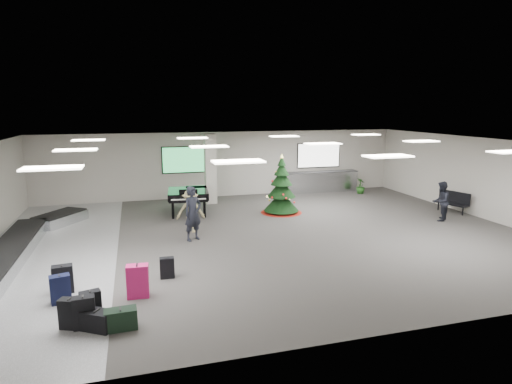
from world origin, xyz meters
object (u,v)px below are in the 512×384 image
object	(u,v)px
baggage_carousel	(17,250)
grand_piano	(188,194)
bench	(453,201)
traveler_a	(193,213)
traveler_b	(191,211)
potted_plant_right	(361,186)
pink_suitcase	(138,281)
christmas_tree	(281,193)
service_counter	(320,182)
traveler_bench	(441,201)
potted_plant_left	(283,187)

from	to	relation	value
baggage_carousel	grand_piano	bearing A→B (deg)	34.54
bench	traveler_a	size ratio (longest dim) A/B	0.82
traveler_b	potted_plant_right	world-z (taller)	traveler_b
pink_suitcase	christmas_tree	world-z (taller)	christmas_tree
service_counter	potted_plant_right	bearing A→B (deg)	-28.78
traveler_bench	potted_plant_right	world-z (taller)	traveler_bench
christmas_tree	potted_plant_right	size ratio (longest dim) A/B	3.11
traveler_a	potted_plant_right	size ratio (longest dim) A/B	2.29
grand_piano	potted_plant_right	bearing A→B (deg)	18.00
pink_suitcase	potted_plant_right	distance (m)	14.75
pink_suitcase	potted_plant_left	distance (m)	12.66
pink_suitcase	traveler_b	world-z (taller)	traveler_b
baggage_carousel	grand_piano	xyz separation A→B (m)	(5.57, 3.83, 0.63)
service_counter	bench	xyz separation A→B (m)	(3.50, -5.70, -0.04)
traveler_bench	potted_plant_right	xyz separation A→B (m)	(-0.29, 5.67, -0.38)
traveler_bench	potted_plant_right	bearing A→B (deg)	-128.22
service_counter	traveler_bench	distance (m)	6.99
bench	potted_plant_left	distance (m)	7.90
baggage_carousel	potted_plant_left	xyz separation A→B (m)	(10.69, 6.54, 0.18)
potted_plant_right	grand_piano	bearing A→B (deg)	-168.17
traveler_bench	christmas_tree	bearing A→B (deg)	-69.11
christmas_tree	grand_piano	size ratio (longest dim) A/B	1.12
pink_suitcase	potted_plant_left	world-z (taller)	pink_suitcase
traveler_a	baggage_carousel	bearing A→B (deg)	152.89
grand_piano	potted_plant_right	xyz separation A→B (m)	(9.09, 1.90, -0.44)
service_counter	christmas_tree	size ratio (longest dim) A/B	1.62
grand_piano	traveler_b	bearing A→B (deg)	-89.18
grand_piano	traveler_a	xyz separation A→B (m)	(-0.29, -3.60, 0.07)
grand_piano	bench	world-z (taller)	grand_piano
service_counter	bench	world-z (taller)	service_counter
grand_piano	potted_plant_left	bearing A→B (deg)	34.07
traveler_b	potted_plant_right	size ratio (longest dim) A/B	1.91
pink_suitcase	christmas_tree	size ratio (longest dim) A/B	0.32
baggage_carousel	bench	xyz separation A→B (m)	(16.34, 1.04, 0.29)
bench	traveler_a	xyz separation A→B (m)	(-11.07, -0.81, 0.41)
bench	traveler_bench	xyz separation A→B (m)	(-1.40, -0.97, 0.27)
traveler_a	potted_plant_right	xyz separation A→B (m)	(9.38, 5.51, -0.52)
bench	traveler_bench	world-z (taller)	traveler_bench
pink_suitcase	potted_plant_left	size ratio (longest dim) A/B	1.02
traveler_a	traveler_b	size ratio (longest dim) A/B	1.20
service_counter	traveler_b	xyz separation A→B (m)	(-7.52, -5.56, 0.22)
christmas_tree	potted_plant_left	bearing A→B (deg)	69.53
baggage_carousel	traveler_a	bearing A→B (deg)	2.49
baggage_carousel	potted_plant_right	size ratio (longest dim) A/B	12.11
grand_piano	traveler_a	size ratio (longest dim) A/B	1.21
potted_plant_left	potted_plant_right	distance (m)	4.05
pink_suitcase	traveler_bench	bearing A→B (deg)	23.22
christmas_tree	bench	distance (m)	7.26
grand_piano	potted_plant_right	distance (m)	9.29
potted_plant_left	potted_plant_right	xyz separation A→B (m)	(3.97, -0.81, 0.00)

